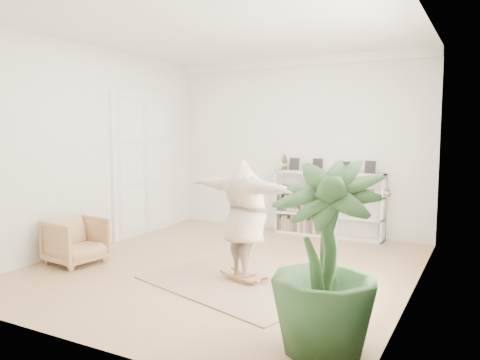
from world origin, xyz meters
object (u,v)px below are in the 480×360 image
at_px(bookshelf, 328,205).
at_px(armchair, 76,241).
at_px(rocker_board, 245,277).
at_px(person, 245,216).
at_px(houseplant, 325,259).

distance_m(bookshelf, armchair, 4.80).
height_order(bookshelf, rocker_board, bookshelf).
distance_m(person, houseplant, 2.23).
height_order(armchair, person, person).
bearing_deg(bookshelf, armchair, -127.60).
bearing_deg(person, rocker_board, 151.26).
xyz_separation_m(bookshelf, person, (-0.14, -3.33, 0.30)).
relative_size(bookshelf, person, 1.10).
distance_m(bookshelf, person, 3.35).
relative_size(bookshelf, armchair, 2.73).
relative_size(person, houseplant, 1.09).
height_order(bookshelf, armchair, bookshelf).
height_order(person, houseplant, houseplant).
bearing_deg(bookshelf, rocker_board, -92.35).
height_order(armchair, houseplant, houseplant).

